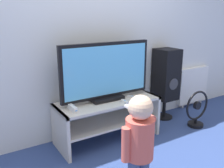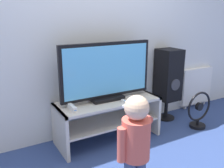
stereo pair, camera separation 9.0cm
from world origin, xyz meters
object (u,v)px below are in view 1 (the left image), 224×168
object	(u,v)px
speaker_tower	(166,76)
radiator	(193,85)
game_console	(72,108)
remote_secondary	(125,102)
remote_primary	(132,97)
child	(139,139)
television	(106,72)
floor_fan	(197,110)

from	to	relation	value
speaker_tower	radiator	size ratio (longest dim) A/B	1.59
game_console	remote_secondary	distance (m)	0.61
remote_primary	child	world-z (taller)	child
speaker_tower	remote_secondary	bearing A→B (deg)	-161.98
television	game_console	size ratio (longest dim) A/B	5.58
television	speaker_tower	size ratio (longest dim) A/B	1.11
game_console	radiator	size ratio (longest dim) A/B	0.32
television	remote_secondary	distance (m)	0.40
television	remote_secondary	world-z (taller)	television
speaker_tower	radiator	distance (m)	0.81
child	remote_secondary	bearing A→B (deg)	62.40
television	remote_secondary	xyz separation A→B (m)	(0.13, -0.20, -0.32)
remote_secondary	child	size ratio (longest dim) A/B	0.15
remote_secondary	speaker_tower	size ratio (longest dim) A/B	0.13
remote_secondary	speaker_tower	world-z (taller)	speaker_tower
remote_secondary	floor_fan	world-z (taller)	remote_secondary
television	remote_primary	distance (m)	0.45
game_console	speaker_tower	distance (m)	1.53
game_console	floor_fan	xyz separation A→B (m)	(1.68, -0.25, -0.30)
speaker_tower	floor_fan	bearing A→B (deg)	-69.14
child	floor_fan	distance (m)	1.66
speaker_tower	television	bearing A→B (deg)	-174.45
television	remote_primary	xyz separation A→B (m)	(0.30, -0.10, -0.32)
speaker_tower	floor_fan	world-z (taller)	speaker_tower
speaker_tower	game_console	bearing A→B (deg)	-172.76
remote_primary	floor_fan	world-z (taller)	remote_primary
television	radiator	bearing A→B (deg)	7.51
game_console	floor_fan	distance (m)	1.73
child	remote_primary	bearing A→B (deg)	56.55
speaker_tower	radiator	xyz separation A→B (m)	(0.74, 0.13, -0.29)
game_console	remote_secondary	xyz separation A→B (m)	(0.60, -0.10, -0.01)
game_console	child	bearing A→B (deg)	-78.57
child	radiator	bearing A→B (deg)	30.74
game_console	remote_primary	world-z (taller)	game_console
speaker_tower	child	bearing A→B (deg)	-140.45
radiator	child	bearing A→B (deg)	-149.26
child	speaker_tower	distance (m)	1.73
television	child	bearing A→B (deg)	-106.30
television	remote_secondary	bearing A→B (deg)	-56.84
remote_primary	radiator	xyz separation A→B (m)	(1.48, 0.34, -0.16)
game_console	floor_fan	world-z (taller)	game_console
remote_primary	game_console	bearing A→B (deg)	179.15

